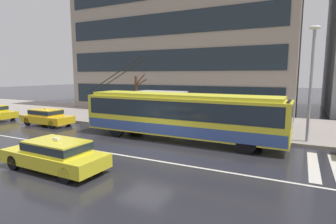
{
  "coord_description": "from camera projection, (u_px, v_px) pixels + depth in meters",
  "views": [
    {
      "loc": [
        7.12,
        -11.66,
        3.96
      ],
      "look_at": [
        -0.28,
        3.17,
        1.64
      ],
      "focal_mm": 28.59,
      "sensor_mm": 36.0,
      "label": 1
    }
  ],
  "objects": [
    {
      "name": "taxi_oncoming_near",
      "position": [
        55.0,
        154.0,
        11.14
      ],
      "size": [
        4.73,
        1.9,
        1.39
      ],
      "color": "yellow",
      "rests_on": "ground_plane"
    },
    {
      "name": "street_tree_bare",
      "position": [
        137.0,
        96.0,
        22.24
      ],
      "size": [
        1.57,
        0.92,
        3.93
      ],
      "color": "brown",
      "rests_on": "sidewalk_slab"
    },
    {
      "name": "crosswalk_stripe_edge_near",
      "position": [
        313.0,
        166.0,
        11.74
      ],
      "size": [
        0.44,
        4.4,
        0.01
      ],
      "primitive_type": "cube",
      "color": "beige",
      "rests_on": "ground_plane"
    },
    {
      "name": "pedestrian_approaching_curb",
      "position": [
        176.0,
        104.0,
        21.08
      ],
      "size": [
        1.38,
        1.38,
        1.95
      ],
      "color": "navy",
      "rests_on": "sidewalk_slab"
    },
    {
      "name": "pedestrian_at_shelter",
      "position": [
        221.0,
        117.0,
        17.77
      ],
      "size": [
        0.48,
        0.48,
        1.69
      ],
      "color": "black",
      "rests_on": "sidewalk_slab"
    },
    {
      "name": "bus_shelter",
      "position": [
        163.0,
        100.0,
        20.21
      ],
      "size": [
        3.66,
        1.69,
        2.6
      ],
      "color": "gray",
      "rests_on": "sidewalk_slab"
    },
    {
      "name": "trolleybus",
      "position": [
        180.0,
        115.0,
        16.21
      ],
      "size": [
        13.06,
        2.67,
        5.11
      ],
      "color": "yellow",
      "rests_on": "ground_plane"
    },
    {
      "name": "street_lamp",
      "position": [
        311.0,
        74.0,
        14.92
      ],
      "size": [
        0.6,
        0.32,
        6.49
      ],
      "color": "gray",
      "rests_on": "sidewalk_slab"
    },
    {
      "name": "ground_plane",
      "position": [
        146.0,
        151.0,
        14.03
      ],
      "size": [
        160.0,
        160.0,
        0.0
      ],
      "primitive_type": "plane",
      "color": "#25252B"
    },
    {
      "name": "sidewalk_slab",
      "position": [
        205.0,
        121.0,
        22.54
      ],
      "size": [
        80.0,
        10.0,
        0.14
      ],
      "primitive_type": "cube",
      "color": "gray",
      "rests_on": "ground_plane"
    },
    {
      "name": "taxi_queued_behind_bus",
      "position": [
        47.0,
        116.0,
        21.07
      ],
      "size": [
        4.27,
        1.8,
        1.39
      ],
      "color": "yellow",
      "rests_on": "ground_plane"
    },
    {
      "name": "lane_centre_line",
      "position": [
        133.0,
        157.0,
        12.97
      ],
      "size": [
        72.0,
        0.14,
        0.01
      ],
      "primitive_type": "cube",
      "color": "silver",
      "rests_on": "ground_plane"
    },
    {
      "name": "office_tower_corner_left",
      "position": [
        192.0,
        19.0,
        32.12
      ],
      "size": [
        24.23,
        15.35,
        21.19
      ],
      "color": "gray",
      "rests_on": "ground_plane"
    }
  ]
}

